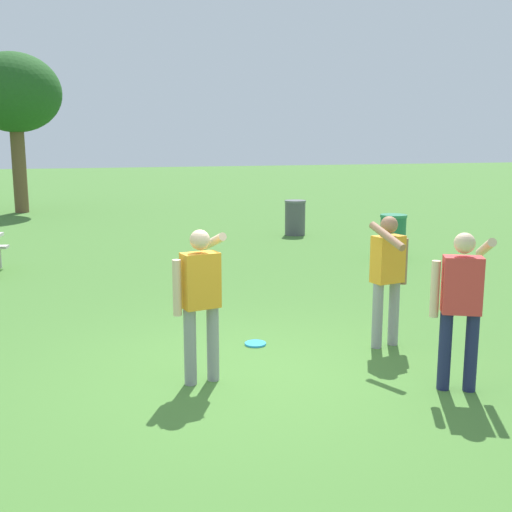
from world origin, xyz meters
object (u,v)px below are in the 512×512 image
object	(u,v)px
person_thrower	(200,294)
trash_can_beside_table	(393,236)
trash_can_further_along	(295,218)
person_catcher	(388,271)
person_bystander	(461,299)
frisbee	(255,344)
tree_slender_mid	(14,94)

from	to	relation	value
person_thrower	trash_can_beside_table	bearing A→B (deg)	43.25
person_thrower	trash_can_further_along	distance (m)	10.86
person_catcher	trash_can_further_along	distance (m)	9.58
person_catcher	person_bystander	world-z (taller)	same
person_catcher	trash_can_beside_table	size ratio (longest dim) A/B	1.71
person_thrower	frisbee	world-z (taller)	person_thrower
tree_slender_mid	person_catcher	bearing A→B (deg)	-76.34
frisbee	tree_slender_mid	world-z (taller)	tree_slender_mid
person_bystander	trash_can_further_along	xyz separation A→B (m)	(2.87, 10.59, -0.48)
person_bystander	frisbee	distance (m)	2.69
frisbee	trash_can_further_along	size ratio (longest dim) A/B	0.28
person_bystander	person_thrower	bearing A→B (deg)	155.13
person_bystander	frisbee	size ratio (longest dim) A/B	6.05
frisbee	person_catcher	bearing A→B (deg)	-22.31
person_bystander	person_catcher	bearing A→B (deg)	87.65
tree_slender_mid	person_thrower	bearing A→B (deg)	-84.15
person_catcher	frisbee	distance (m)	1.89
frisbee	tree_slender_mid	distance (m)	17.92
trash_can_beside_table	tree_slender_mid	distance (m)	15.25
trash_can_further_along	person_bystander	bearing A→B (deg)	-105.16
person_thrower	person_catcher	xyz separation A→B (m)	(2.47, 0.33, 0.00)
person_bystander	trash_can_beside_table	xyz separation A→B (m)	(3.51, 6.69, -0.48)
trash_can_further_along	tree_slender_mid	distance (m)	11.83
person_catcher	tree_slender_mid	world-z (taller)	tree_slender_mid
frisbee	trash_can_further_along	distance (m)	9.57
person_catcher	trash_can_further_along	xyz separation A→B (m)	(2.81, 9.15, -0.48)
trash_can_further_along	tree_slender_mid	bearing A→B (deg)	129.50
person_bystander	tree_slender_mid	distance (m)	19.99
trash_can_beside_table	person_catcher	bearing A→B (deg)	-123.34
person_catcher	frisbee	world-z (taller)	person_catcher
tree_slender_mid	trash_can_further_along	bearing A→B (deg)	-50.50
person_thrower	person_catcher	world-z (taller)	same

